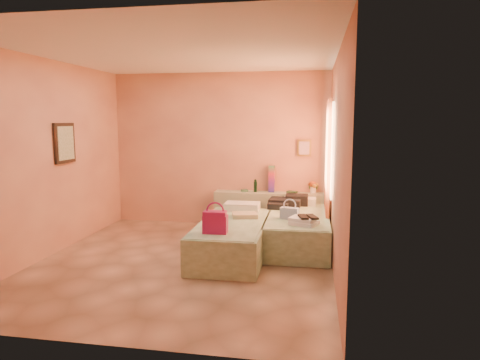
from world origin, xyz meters
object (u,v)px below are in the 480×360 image
object	(u,v)px
water_bottle	(255,186)
magenta_handbag	(215,222)
flower_vase	(313,186)
blue_handbag	(290,213)
green_book	(292,192)
headboard_ledge	(271,210)
towel_stack	(304,221)
bed_right	(298,230)
bed_left	(233,238)

from	to	relation	value
water_bottle	magenta_handbag	distance (m)	2.36
flower_vase	blue_handbag	size ratio (longest dim) A/B	0.93
green_book	blue_handbag	bearing A→B (deg)	-70.12
headboard_ledge	towel_stack	xyz separation A→B (m)	(0.63, -1.71, 0.23)
towel_stack	water_bottle	bearing A→B (deg)	118.33
blue_handbag	bed_right	bearing A→B (deg)	87.14
water_bottle	green_book	bearing A→B (deg)	3.11
magenta_handbag	headboard_ledge	bearing A→B (deg)	76.48
bed_right	green_book	size ratio (longest dim) A/B	11.61
headboard_ledge	flower_vase	distance (m)	0.88
headboard_ledge	towel_stack	size ratio (longest dim) A/B	5.86
bed_left	blue_handbag	xyz separation A→B (m)	(0.79, 0.30, 0.34)
water_bottle	towel_stack	distance (m)	1.95
headboard_ledge	bed_right	world-z (taller)	headboard_ledge
bed_left	flower_vase	size ratio (longest dim) A/B	8.09
bed_left	water_bottle	bearing A→B (deg)	86.53
green_book	magenta_handbag	xyz separation A→B (m)	(-0.86, -2.38, -0.02)
water_bottle	towel_stack	world-z (taller)	water_bottle
headboard_ledge	bed_left	world-z (taller)	headboard_ledge
blue_handbag	towel_stack	xyz separation A→B (m)	(0.22, -0.30, -0.04)
water_bottle	magenta_handbag	world-z (taller)	water_bottle
bed_right	towel_stack	distance (m)	0.73
water_bottle	headboard_ledge	bearing A→B (deg)	0.64
green_book	towel_stack	world-z (taller)	green_book
bed_left	green_book	distance (m)	1.93
bed_right	towel_stack	bearing A→B (deg)	-80.90
water_bottle	flower_vase	bearing A→B (deg)	4.17
headboard_ledge	flower_vase	size ratio (longest dim) A/B	8.30
flower_vase	headboard_ledge	bearing A→B (deg)	-174.50
water_bottle	towel_stack	size ratio (longest dim) A/B	0.62
bed_left	bed_right	bearing A→B (deg)	35.46
bed_right	magenta_handbag	size ratio (longest dim) A/B	6.47
bed_left	bed_right	xyz separation A→B (m)	(0.90, 0.65, 0.00)
bed_left	flower_vase	world-z (taller)	flower_vase
headboard_ledge	bed_left	bearing A→B (deg)	-102.44
magenta_handbag	blue_handbag	xyz separation A→B (m)	(0.90, 0.95, -0.06)
headboard_ledge	green_book	world-z (taller)	green_book
bed_right	towel_stack	size ratio (longest dim) A/B	5.71
green_book	flower_vase	world-z (taller)	flower_vase
water_bottle	green_book	size ratio (longest dim) A/B	1.27
bed_right	flower_vase	world-z (taller)	flower_vase
bed_right	green_book	bearing A→B (deg)	97.49
bed_left	magenta_handbag	xyz separation A→B (m)	(-0.11, -0.65, 0.39)
headboard_ledge	towel_stack	distance (m)	1.83
headboard_ledge	magenta_handbag	xyz separation A→B (m)	(-0.48, -2.35, 0.32)
flower_vase	magenta_handbag	distance (m)	2.72
headboard_ledge	green_book	xyz separation A→B (m)	(0.38, 0.03, 0.34)
bed_right	flower_vase	distance (m)	1.26
bed_right	towel_stack	world-z (taller)	towel_stack
bed_right	blue_handbag	size ratio (longest dim) A/B	7.53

